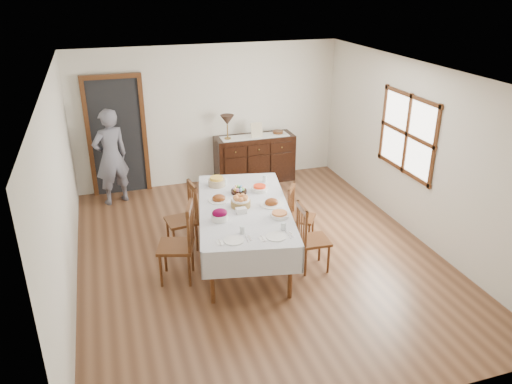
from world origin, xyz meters
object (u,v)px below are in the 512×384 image
object	(u,v)px
chair_right_near	(310,237)
person	(111,154)
chair_right_far	(299,214)
table_lamp	(227,121)
chair_left_near	(180,242)
chair_left_far	(185,216)
dining_table	(244,212)
sideboard	(255,159)

from	to	relation	value
chair_right_near	person	xyz separation A→B (m)	(-2.41, 3.07, 0.41)
chair_right_far	table_lamp	size ratio (longest dim) A/B	1.94
chair_left_near	chair_left_far	xyz separation A→B (m)	(0.20, 0.80, -0.04)
dining_table	chair_left_near	size ratio (longest dim) A/B	2.37
chair_left_far	chair_right_near	distance (m)	1.86
person	table_lamp	bearing A→B (deg)	162.01
chair_left_near	chair_right_near	xyz separation A→B (m)	(1.71, -0.28, -0.06)
sideboard	chair_right_near	bearing A→B (deg)	-94.31
chair_left_far	person	size ratio (longest dim) A/B	0.56
chair_left_near	sideboard	xyz separation A→B (m)	(1.96, 2.99, -0.09)
chair_left_far	sideboard	distance (m)	2.80
chair_left_near	chair_left_far	world-z (taller)	chair_left_near
chair_left_far	table_lamp	distance (m)	2.59
chair_right_far	sideboard	bearing A→B (deg)	32.28
dining_table	person	distance (m)	3.02
chair_right_near	chair_right_far	xyz separation A→B (m)	(0.14, 0.76, -0.04)
chair_right_near	table_lamp	world-z (taller)	table_lamp
chair_left_far	person	distance (m)	2.21
dining_table	sideboard	distance (m)	2.94
chair_right_far	sideboard	xyz separation A→B (m)	(0.10, 2.51, 0.01)
chair_left_near	table_lamp	xyz separation A→B (m)	(1.42, 2.96, 0.71)
chair_right_near	sideboard	xyz separation A→B (m)	(0.25, 3.28, -0.03)
dining_table	chair_left_near	xyz separation A→B (m)	(-0.94, -0.25, -0.17)
chair_left_near	table_lamp	bearing A→B (deg)	171.28
chair_left_near	chair_right_near	world-z (taller)	chair_left_near
dining_table	table_lamp	world-z (taller)	table_lamp
sideboard	person	bearing A→B (deg)	-175.47
chair_left_far	sideboard	bearing A→B (deg)	134.24
chair_right_near	sideboard	distance (m)	3.29
sideboard	person	distance (m)	2.70
dining_table	sideboard	world-z (taller)	sideboard
person	chair_right_near	bearing A→B (deg)	105.45
chair_right_far	person	bearing A→B (deg)	82.57
dining_table	chair_left_near	world-z (taller)	chair_left_near
chair_left_far	table_lamp	xyz separation A→B (m)	(1.22, 2.15, 0.76)
chair_left_far	chair_right_far	xyz separation A→B (m)	(1.65, -0.33, -0.06)
dining_table	chair_right_near	size ratio (longest dim) A/B	2.66
dining_table	chair_right_near	world-z (taller)	chair_right_near
chair_left_near	person	bearing A→B (deg)	-148.94
dining_table	person	size ratio (longest dim) A/B	1.42
chair_left_near	chair_left_far	size ratio (longest dim) A/B	1.08
chair_left_near	person	size ratio (longest dim) A/B	0.60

